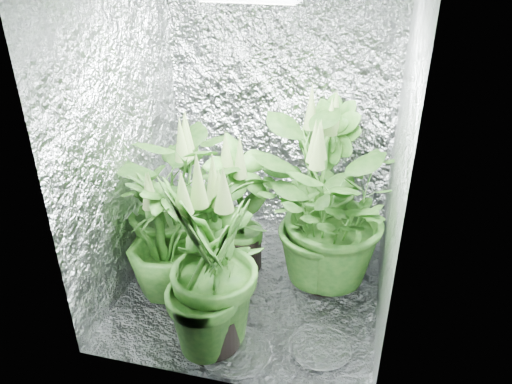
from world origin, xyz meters
The scene contains 11 objects.
ground centered at (0.00, 0.00, 0.00)m, with size 1.60×1.60×0.00m, color silver.
walls centered at (0.00, 0.00, 1.00)m, with size 1.62×1.62×2.00m.
plant_a centered at (-0.52, 0.11, 0.54)m, with size 0.96×0.96×1.13m.
plant_b centered at (-0.14, 0.19, 0.46)m, with size 0.67×0.67×1.00m.
plant_c centered at (0.33, 0.56, 0.54)m, with size 0.74×0.74×1.17m.
plant_d centered at (-0.52, -0.20, 0.41)m, with size 0.63×0.63×0.89m.
plant_e centered at (0.44, 0.14, 0.55)m, with size 1.14×1.14×1.15m.
plant_f centered at (-0.14, -0.33, 0.48)m, with size 0.69×0.69×1.05m.
plant_g centered at (-0.08, -0.59, 0.54)m, with size 0.64×0.64×1.18m.
circulation_fan centered at (0.61, 0.39, 0.14)m, with size 0.17×0.29×0.34m.
plant_label centered at (-0.02, -0.62, 0.30)m, with size 0.05×0.01×0.08m, color white.
Camera 1 is at (0.64, -2.52, 2.13)m, focal length 35.00 mm.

